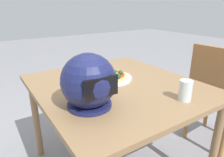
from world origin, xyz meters
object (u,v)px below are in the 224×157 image
(pizza, at_px, (109,75))
(motorcycle_helmet, at_px, (89,82))
(chair_side, at_px, (215,93))
(dining_table, at_px, (117,94))
(drinking_glass, at_px, (185,90))

(pizza, relative_size, motorcycle_helmet, 0.97)
(motorcycle_helmet, xyz_separation_m, chair_side, (-1.15, 0.02, -0.33))
(dining_table, xyz_separation_m, pizza, (-0.01, -0.11, 0.10))
(pizza, xyz_separation_m, chair_side, (-0.85, 0.32, -0.22))
(drinking_glass, bearing_deg, dining_table, -66.49)
(dining_table, relative_size, pizza, 4.04)
(pizza, bearing_deg, drinking_glass, 107.73)
(motorcycle_helmet, xyz_separation_m, drinking_glass, (-0.47, 0.22, -0.08))
(motorcycle_helmet, distance_m, drinking_glass, 0.52)
(motorcycle_helmet, relative_size, chair_side, 0.31)
(dining_table, height_order, motorcycle_helmet, motorcycle_helmet)
(dining_table, bearing_deg, pizza, -94.85)
(drinking_glass, height_order, chair_side, chair_side)
(chair_side, bearing_deg, drinking_glass, 16.20)
(motorcycle_helmet, bearing_deg, chair_side, 179.02)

